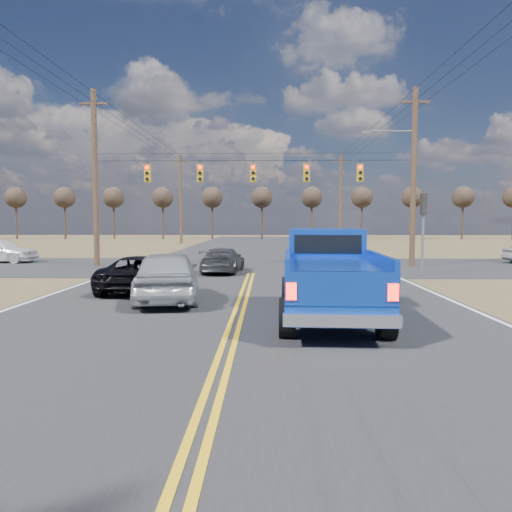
{
  "coord_description": "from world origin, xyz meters",
  "views": [
    {
      "loc": [
        0.82,
        -10.37,
        2.62
      ],
      "look_at": [
        0.45,
        5.39,
        1.5
      ],
      "focal_mm": 35.0,
      "sensor_mm": 36.0,
      "label": 1
    }
  ],
  "objects_px": {
    "cross_car_west": "(1,251)",
    "white_car_queue": "(323,256)",
    "black_suv": "(143,273)",
    "dgrey_car_queue": "(223,260)",
    "pickup_truck": "(329,276)",
    "silver_suv": "(167,275)"
  },
  "relations": [
    {
      "from": "black_suv",
      "to": "dgrey_car_queue",
      "type": "bearing_deg",
      "value": -106.01
    },
    {
      "from": "pickup_truck",
      "to": "black_suv",
      "type": "height_order",
      "value": "pickup_truck"
    },
    {
      "from": "silver_suv",
      "to": "cross_car_west",
      "type": "bearing_deg",
      "value": -56.01
    },
    {
      "from": "pickup_truck",
      "to": "dgrey_car_queue",
      "type": "bearing_deg",
      "value": 110.92
    },
    {
      "from": "pickup_truck",
      "to": "white_car_queue",
      "type": "distance_m",
      "value": 12.71
    },
    {
      "from": "black_suv",
      "to": "silver_suv",
      "type": "bearing_deg",
      "value": 125.08
    },
    {
      "from": "silver_suv",
      "to": "cross_car_west",
      "type": "distance_m",
      "value": 19.78
    },
    {
      "from": "silver_suv",
      "to": "cross_car_west",
      "type": "height_order",
      "value": "silver_suv"
    },
    {
      "from": "white_car_queue",
      "to": "silver_suv",
      "type": "bearing_deg",
      "value": 51.23
    },
    {
      "from": "black_suv",
      "to": "cross_car_west",
      "type": "distance_m",
      "value": 17.15
    },
    {
      "from": "white_car_queue",
      "to": "dgrey_car_queue",
      "type": "height_order",
      "value": "white_car_queue"
    },
    {
      "from": "white_car_queue",
      "to": "cross_car_west",
      "type": "height_order",
      "value": "white_car_queue"
    },
    {
      "from": "silver_suv",
      "to": "black_suv",
      "type": "xyz_separation_m",
      "value": [
        -1.39,
        2.31,
        -0.18
      ]
    },
    {
      "from": "pickup_truck",
      "to": "white_car_queue",
      "type": "bearing_deg",
      "value": 86.83
    },
    {
      "from": "silver_suv",
      "to": "white_car_queue",
      "type": "distance_m",
      "value": 11.64
    },
    {
      "from": "dgrey_car_queue",
      "to": "pickup_truck",
      "type": "bearing_deg",
      "value": 113.09
    },
    {
      "from": "pickup_truck",
      "to": "white_car_queue",
      "type": "relative_size",
      "value": 1.36
    },
    {
      "from": "cross_car_west",
      "to": "white_car_queue",
      "type": "bearing_deg",
      "value": -95.97
    },
    {
      "from": "pickup_truck",
      "to": "silver_suv",
      "type": "distance_m",
      "value": 5.61
    },
    {
      "from": "black_suv",
      "to": "white_car_queue",
      "type": "bearing_deg",
      "value": -130.87
    },
    {
      "from": "silver_suv",
      "to": "white_car_queue",
      "type": "bearing_deg",
      "value": -130.38
    },
    {
      "from": "dgrey_car_queue",
      "to": "white_car_queue",
      "type": "bearing_deg",
      "value": -164.49
    }
  ]
}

